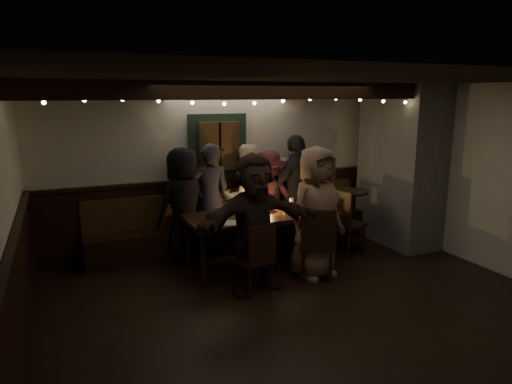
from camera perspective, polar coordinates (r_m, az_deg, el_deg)
name	(u,v)px	position (r m, az deg, el deg)	size (l,w,h in m)	color
room	(320,187)	(6.93, 8.01, 0.59)	(6.02, 5.01, 2.62)	black
dining_table	(262,218)	(6.55, 0.70, -3.29)	(2.16, 0.93, 0.94)	black
chair_near_left	(257,255)	(5.65, 0.11, -7.86)	(0.50, 0.50, 0.92)	black
chair_near_right	(317,241)	(6.08, 7.59, -6.04)	(0.59, 0.59, 1.00)	black
chair_end	(343,219)	(7.11, 10.84, -3.29)	(0.58, 0.58, 1.04)	black
high_top	(348,212)	(7.45, 11.47, -2.44)	(0.60, 0.60, 0.95)	black
person_a	(184,205)	(6.80, -9.04, -1.60)	(0.83, 0.54, 1.70)	black
person_b	(210,200)	(7.02, -5.77, -0.96)	(0.63, 0.41, 1.73)	#292936
person_c	(246,197)	(7.23, -1.30, -0.69)	(0.82, 0.64, 1.69)	beige
person_d	(268,199)	(7.36, 1.56, -0.92)	(1.02, 0.58, 1.57)	#431820
person_e	(297,190)	(7.53, 5.10, 0.28)	(1.06, 0.44, 1.81)	black
person_f	(255,223)	(5.67, -0.18, -3.91)	(1.63, 0.52, 1.76)	#2F201A
person_g	(316,213)	(6.15, 7.49, -2.59)	(0.88, 0.57, 1.79)	#906D52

